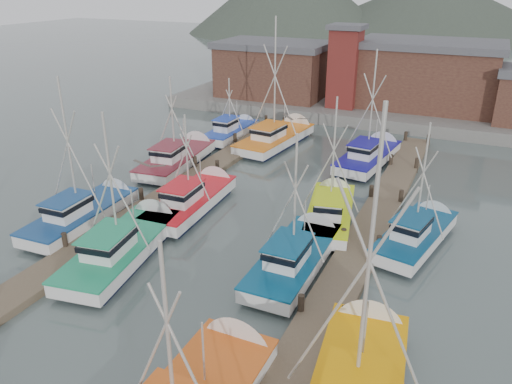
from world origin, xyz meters
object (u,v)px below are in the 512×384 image
at_px(lookout_tower, 345,66).
at_px(boat_4, 126,244).
at_px(boat_8, 195,198).
at_px(boat_12, 278,137).

xyz_separation_m(lookout_tower, boat_4, (-2.67, -33.82, -4.87)).
height_order(lookout_tower, boat_8, lookout_tower).
distance_m(boat_4, boat_8, 6.94).
relative_size(boat_8, boat_12, 0.75).
relative_size(lookout_tower, boat_12, 0.69).
distance_m(lookout_tower, boat_4, 34.27).
xyz_separation_m(lookout_tower, boat_12, (-2.65, -11.83, -4.86)).
relative_size(lookout_tower, boat_4, 0.86).
bearing_deg(boat_4, boat_8, 79.59).
xyz_separation_m(boat_4, boat_8, (0.19, 6.93, -0.01)).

